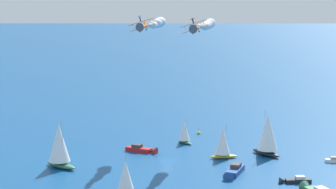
% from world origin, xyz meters
% --- Properties ---
extents(ground_plane, '(2000.00, 2000.00, 0.00)m').
position_xyz_m(ground_plane, '(0.00, 0.00, 0.00)').
color(ground_plane, navy).
extents(sailboat_near_centre, '(7.93, 5.10, 9.86)m').
position_xyz_m(sailboat_near_centre, '(-15.27, 3.20, 4.50)').
color(sailboat_near_centre, gold).
rests_on(sailboat_near_centre, ground_plane).
extents(motorboat_far_port, '(7.80, 4.32, 2.20)m').
position_xyz_m(motorboat_far_port, '(-20.10, 30.57, 0.59)').
color(motorboat_far_port, black).
rests_on(motorboat_far_port, ground_plane).
extents(sailboat_far_stbd, '(4.93, 6.97, 8.76)m').
position_xyz_m(sailboat_far_stbd, '(19.93, 22.30, 4.00)').
color(sailboat_far_stbd, '#23478C').
rests_on(sailboat_far_stbd, ground_plane).
extents(sailboat_offshore, '(7.77, 10.41, 13.25)m').
position_xyz_m(sailboat_offshore, '(28.50, -5.23, 6.05)').
color(sailboat_offshore, '#33704C').
rests_on(sailboat_offshore, ground_plane).
extents(sailboat_trailing, '(6.69, 10.60, 13.19)m').
position_xyz_m(sailboat_trailing, '(-28.19, 5.59, 6.02)').
color(sailboat_trailing, black).
rests_on(sailboat_trailing, ground_plane).
extents(motorboat_outer_ring_a, '(9.58, 9.75, 3.16)m').
position_xyz_m(motorboat_outer_ring_a, '(-10.00, 18.95, 0.85)').
color(motorboat_outer_ring_a, '#23478C').
rests_on(motorboat_outer_ring_a, ground_plane).
extents(sailboat_outer_ring_b, '(4.05, 6.36, 7.91)m').
position_xyz_m(sailboat_outer_ring_b, '(-13.00, -17.18, 3.61)').
color(sailboat_outer_ring_b, '#33704C').
rests_on(sailboat_outer_ring_b, ground_plane).
extents(motorboat_outer_ring_c, '(8.06, 8.89, 2.78)m').
position_xyz_m(motorboat_outer_ring_c, '(2.58, -12.01, 0.75)').
color(motorboat_outer_ring_c, '#B21E1E').
rests_on(motorboat_outer_ring_c, ground_plane).
extents(marker_buoy, '(1.10, 1.10, 2.10)m').
position_xyz_m(marker_buoy, '(-22.81, -27.41, 0.39)').
color(marker_buoy, yellow).
rests_on(marker_buoy, ground_plane).
extents(biplane_lead, '(6.80, 6.96, 3.91)m').
position_xyz_m(biplane_lead, '(-5.90, 4.50, 36.32)').
color(biplane_lead, orange).
extents(wingwalker_lead, '(1.25, 0.91, 1.51)m').
position_xyz_m(wingwalker_lead, '(-5.38, 4.15, 38.38)').
color(wingwalker_lead, black).
extents(smoke_trail_lead, '(15.32, 19.23, 3.93)m').
position_xyz_m(smoke_trail_lead, '(-17.02, -10.75, 36.23)').
color(smoke_trail_lead, silver).
extents(biplane_wingman, '(6.80, 6.96, 3.91)m').
position_xyz_m(biplane_wingman, '(4.60, -6.49, 36.47)').
color(biplane_wingman, orange).
extents(wingwalker_wingman, '(0.85, 0.64, 1.78)m').
position_xyz_m(wingwalker_wingman, '(5.13, -6.84, 38.56)').
color(wingwalker_wingman, '#1E4CB2').
extents(smoke_trail_wingman, '(14.43, 19.96, 4.06)m').
position_xyz_m(smoke_trail_wingman, '(-6.42, -22.22, 36.54)').
color(smoke_trail_wingman, silver).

